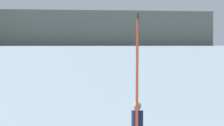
{
  "coord_description": "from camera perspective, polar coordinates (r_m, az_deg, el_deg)",
  "views": [
    {
      "loc": [
        -8.08,
        -9.8,
        2.93
      ],
      "look_at": [
        -2.86,
        6.63,
        2.24
      ],
      "focal_mm": 77.07,
      "sensor_mm": 36.0,
      "label": 1
    }
  ],
  "objects": [
    {
      "name": "windsurfer",
      "position": [
        12.78,
        3.01,
        -6.63
      ],
      "size": [
        1.81,
        4.03,
        3.99
      ],
      "rotation": [
        0.0,
        0.0,
        1.2
      ],
      "color": "red",
      "rests_on": "ground_plane"
    }
  ]
}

